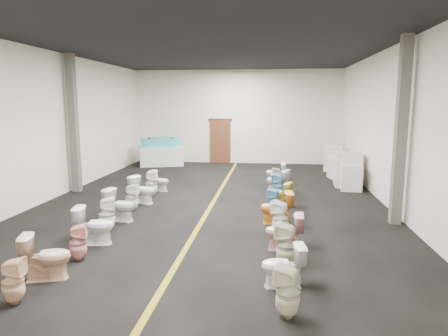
{
  "coord_description": "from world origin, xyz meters",
  "views": [
    {
      "loc": [
        1.69,
        -11.43,
        2.94
      ],
      "look_at": [
        0.21,
        1.0,
        0.89
      ],
      "focal_mm": 32.0,
      "sensor_mm": 36.0,
      "label": 1
    }
  ],
  "objects_px": {
    "bathtub": "(161,143)",
    "appliance_crate_d": "(334,159)",
    "appliance_crate_b": "(348,169)",
    "toilet_right_7": "(279,194)",
    "toilet_right_5": "(277,208)",
    "toilet_right_11": "(276,173)",
    "toilet_left_2": "(46,257)",
    "toilet_left_1": "(13,281)",
    "toilet_left_3": "(78,242)",
    "toilet_right_10": "(277,177)",
    "appliance_crate_c": "(341,167)",
    "toilet_left_9": "(151,184)",
    "toilet_left_10": "(160,181)",
    "toilet_right_8": "(278,186)",
    "display_table": "(161,156)",
    "toilet_right_1": "(283,266)",
    "appliance_crate_a": "(351,178)",
    "toilet_right_6": "(274,202)",
    "toilet_left_8": "(142,190)",
    "toilet_right_9": "(278,181)",
    "toilet_right_3": "(284,232)",
    "toilet_right_4": "(280,218)",
    "toilet_left_7": "(132,198)",
    "toilet_left_5": "(107,214)",
    "toilet_left_6": "(120,205)",
    "toilet_right_2": "(287,245)",
    "toilet_left_4": "(95,225)",
    "toilet_right_0": "(288,292)"
  },
  "relations": [
    {
      "from": "bathtub",
      "to": "appliance_crate_d",
      "type": "height_order",
      "value": "bathtub"
    },
    {
      "from": "appliance_crate_b",
      "to": "toilet_right_7",
      "type": "xyz_separation_m",
      "value": [
        -2.45,
        -3.02,
        -0.25
      ]
    },
    {
      "from": "toilet_right_5",
      "to": "toilet_right_11",
      "type": "relative_size",
      "value": 1.08
    },
    {
      "from": "toilet_left_2",
      "to": "toilet_right_5",
      "type": "height_order",
      "value": "toilet_right_5"
    },
    {
      "from": "toilet_left_1",
      "to": "toilet_left_2",
      "type": "xyz_separation_m",
      "value": [
        0.02,
        0.85,
        0.04
      ]
    },
    {
      "from": "toilet_left_3",
      "to": "toilet_right_10",
      "type": "relative_size",
      "value": 1.02
    },
    {
      "from": "appliance_crate_c",
      "to": "toilet_left_9",
      "type": "xyz_separation_m",
      "value": [
        -6.45,
        -3.81,
        -0.04
      ]
    },
    {
      "from": "appliance_crate_d",
      "to": "toilet_left_10",
      "type": "height_order",
      "value": "appliance_crate_d"
    },
    {
      "from": "toilet_right_8",
      "to": "toilet_right_11",
      "type": "xyz_separation_m",
      "value": [
        -0.03,
        2.55,
        -0.02
      ]
    },
    {
      "from": "display_table",
      "to": "toilet_right_1",
      "type": "xyz_separation_m",
      "value": [
        5.37,
        -12.03,
        -0.09
      ]
    },
    {
      "from": "appliance_crate_a",
      "to": "toilet_right_6",
      "type": "bearing_deg",
      "value": -128.31
    },
    {
      "from": "appliance_crate_c",
      "to": "toilet_right_8",
      "type": "relative_size",
      "value": 1.16
    },
    {
      "from": "toilet_left_8",
      "to": "toilet_right_9",
      "type": "xyz_separation_m",
      "value": [
        3.98,
        1.81,
        -0.0
      ]
    },
    {
      "from": "appliance_crate_b",
      "to": "toilet_right_3",
      "type": "bearing_deg",
      "value": -110.22
    },
    {
      "from": "display_table",
      "to": "toilet_left_3",
      "type": "distance_m",
      "value": 11.5
    },
    {
      "from": "appliance_crate_c",
      "to": "toilet_right_4",
      "type": "height_order",
      "value": "appliance_crate_c"
    },
    {
      "from": "bathtub",
      "to": "appliance_crate_c",
      "type": "xyz_separation_m",
      "value": [
        7.85,
        -2.39,
        -0.61
      ]
    },
    {
      "from": "toilet_left_10",
      "to": "toilet_right_3",
      "type": "relative_size",
      "value": 0.9
    },
    {
      "from": "toilet_left_7",
      "to": "toilet_right_5",
      "type": "bearing_deg",
      "value": -102.88
    },
    {
      "from": "bathtub",
      "to": "toilet_left_3",
      "type": "xyz_separation_m",
      "value": [
        1.58,
        -11.39,
        -0.72
      ]
    },
    {
      "from": "toilet_right_3",
      "to": "toilet_right_11",
      "type": "xyz_separation_m",
      "value": [
        -0.1,
        6.93,
        -0.01
      ]
    },
    {
      "from": "appliance_crate_b",
      "to": "toilet_right_5",
      "type": "distance_m",
      "value": 5.42
    },
    {
      "from": "toilet_left_5",
      "to": "toilet_left_9",
      "type": "height_order",
      "value": "toilet_left_9"
    },
    {
      "from": "toilet_left_8",
      "to": "toilet_right_8",
      "type": "distance_m",
      "value": 4.1
    },
    {
      "from": "appliance_crate_d",
      "to": "toilet_left_10",
      "type": "bearing_deg",
      "value": -143.29
    },
    {
      "from": "display_table",
      "to": "toilet_right_7",
      "type": "xyz_separation_m",
      "value": [
        5.4,
        -6.84,
        -0.09
      ]
    },
    {
      "from": "toilet_left_3",
      "to": "toilet_left_9",
      "type": "relative_size",
      "value": 0.84
    },
    {
      "from": "toilet_left_6",
      "to": "toilet_right_4",
      "type": "distance_m",
      "value": 4.03
    },
    {
      "from": "toilet_left_5",
      "to": "toilet_right_1",
      "type": "bearing_deg",
      "value": -143.02
    },
    {
      "from": "toilet_left_10",
      "to": "appliance_crate_b",
      "type": "bearing_deg",
      "value": -57.62
    },
    {
      "from": "toilet_left_5",
      "to": "toilet_right_2",
      "type": "xyz_separation_m",
      "value": [
        4.03,
        -1.56,
        0.0
      ]
    },
    {
      "from": "appliance_crate_b",
      "to": "appliance_crate_c",
      "type": "bearing_deg",
      "value": 90.0
    },
    {
      "from": "toilet_left_8",
      "to": "toilet_right_2",
      "type": "height_order",
      "value": "toilet_right_2"
    },
    {
      "from": "toilet_left_2",
      "to": "toilet_left_6",
      "type": "relative_size",
      "value": 0.98
    },
    {
      "from": "toilet_right_1",
      "to": "toilet_right_5",
      "type": "distance_m",
      "value": 3.42
    },
    {
      "from": "display_table",
      "to": "appliance_crate_c",
      "type": "distance_m",
      "value": 8.2
    },
    {
      "from": "toilet_left_4",
      "to": "toilet_left_2",
      "type": "bearing_deg",
      "value": 168.59
    },
    {
      "from": "toilet_left_7",
      "to": "appliance_crate_b",
      "type": "bearing_deg",
      "value": -60.68
    },
    {
      "from": "toilet_right_8",
      "to": "bathtub",
      "type": "bearing_deg",
      "value": -125.39
    },
    {
      "from": "toilet_right_0",
      "to": "toilet_left_7",
      "type": "bearing_deg",
      "value": -122.37
    },
    {
      "from": "appliance_crate_d",
      "to": "toilet_left_9",
      "type": "height_order",
      "value": "appliance_crate_d"
    },
    {
      "from": "toilet_right_4",
      "to": "toilet_right_7",
      "type": "distance_m",
      "value": 2.67
    },
    {
      "from": "toilet_left_1",
      "to": "toilet_left_8",
      "type": "distance_m",
      "value": 6.05
    },
    {
      "from": "toilet_left_9",
      "to": "appliance_crate_d",
      "type": "bearing_deg",
      "value": -58.5
    },
    {
      "from": "toilet_right_3",
      "to": "bathtub",
      "type": "bearing_deg",
      "value": -151.07
    },
    {
      "from": "display_table",
      "to": "toilet_left_2",
      "type": "bearing_deg",
      "value": -83.3
    },
    {
      "from": "toilet_left_5",
      "to": "toilet_right_8",
      "type": "xyz_separation_m",
      "value": [
        3.94,
        3.68,
        -0.01
      ]
    },
    {
      "from": "toilet_right_1",
      "to": "toilet_right_3",
      "type": "bearing_deg",
      "value": 169.57
    },
    {
      "from": "toilet_right_6",
      "to": "toilet_right_7",
      "type": "distance_m",
      "value": 0.95
    },
    {
      "from": "toilet_left_4",
      "to": "toilet_left_5",
      "type": "distance_m",
      "value": 0.81
    }
  ]
}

